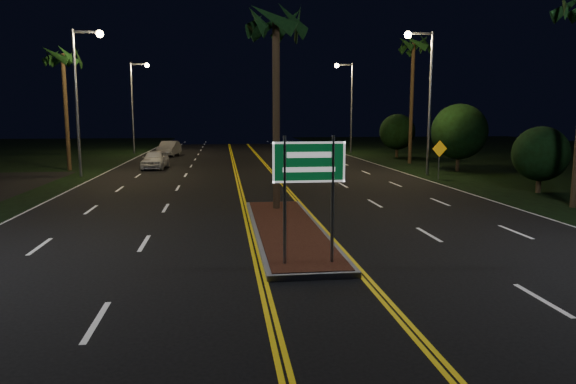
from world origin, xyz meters
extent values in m
plane|color=black|center=(0.00, 0.00, 0.00)|extent=(120.00, 120.00, 0.00)
cube|color=gray|center=(0.00, 7.00, 0.07)|extent=(2.25, 10.25, 0.15)
cube|color=#592819|center=(0.00, 7.00, 0.16)|extent=(2.00, 10.00, 0.02)
cylinder|color=gray|center=(-0.60, 2.80, 1.75)|extent=(0.08, 0.08, 3.20)
cylinder|color=gray|center=(0.60, 2.80, 1.75)|extent=(0.08, 0.08, 3.20)
cube|color=#07471E|center=(0.00, 2.80, 2.70)|extent=(1.80, 0.04, 1.00)
cube|color=white|center=(0.00, 2.77, 2.70)|extent=(1.80, 0.01, 1.00)
cylinder|color=gray|center=(-11.00, 24.00, 4.50)|extent=(0.18, 0.18, 9.00)
cube|color=gray|center=(-10.20, 24.00, 8.85)|extent=(1.60, 0.12, 0.12)
sphere|color=#FFCF72|center=(-9.40, 24.00, 8.75)|extent=(0.44, 0.44, 0.44)
cylinder|color=gray|center=(-11.00, 44.00, 4.50)|extent=(0.18, 0.18, 9.00)
cube|color=gray|center=(-10.20, 44.00, 8.85)|extent=(1.60, 0.12, 0.12)
sphere|color=#FFCF72|center=(-9.40, 44.00, 8.75)|extent=(0.44, 0.44, 0.44)
cylinder|color=gray|center=(11.00, 22.00, 4.50)|extent=(0.18, 0.18, 9.00)
cube|color=gray|center=(10.20, 22.00, 8.85)|extent=(1.60, 0.12, 0.12)
sphere|color=#FFCF72|center=(9.40, 22.00, 8.75)|extent=(0.44, 0.44, 0.44)
cylinder|color=gray|center=(11.00, 42.00, 4.50)|extent=(0.18, 0.18, 9.00)
cube|color=gray|center=(10.20, 42.00, 8.85)|extent=(1.60, 0.12, 0.12)
sphere|color=#FFCF72|center=(9.40, 42.00, 8.75)|extent=(0.44, 0.44, 0.44)
cylinder|color=#382819|center=(0.00, 10.50, 3.75)|extent=(0.28, 0.28, 7.50)
cylinder|color=#382819|center=(-12.80, 28.00, 4.00)|extent=(0.28, 0.28, 8.00)
cylinder|color=#382819|center=(12.80, 30.00, 4.75)|extent=(0.28, 0.28, 9.50)
cylinder|color=#382819|center=(13.50, 14.00, 0.45)|extent=(0.24, 0.24, 0.90)
sphere|color=black|center=(13.50, 14.00, 1.95)|extent=(2.70, 2.70, 2.70)
cylinder|color=#382819|center=(14.00, 24.00, 0.63)|extent=(0.24, 0.24, 1.26)
sphere|color=black|center=(14.00, 24.00, 2.73)|extent=(3.78, 3.78, 3.78)
cylinder|color=#382819|center=(13.80, 36.00, 0.54)|extent=(0.24, 0.24, 1.08)
sphere|color=black|center=(13.80, 36.00, 2.34)|extent=(3.24, 3.24, 3.24)
imported|color=white|center=(-6.96, 28.44, 0.78)|extent=(2.30, 4.80, 1.56)
imported|color=silver|center=(-7.16, 40.44, 0.81)|extent=(2.72, 5.10, 1.62)
cylinder|color=gray|center=(10.80, 19.80, 1.02)|extent=(0.07, 0.07, 2.04)
cube|color=orange|center=(10.80, 19.78, 1.85)|extent=(0.97, 0.19, 0.98)
camera|label=1|loc=(-2.09, -9.53, 3.83)|focal=32.00mm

